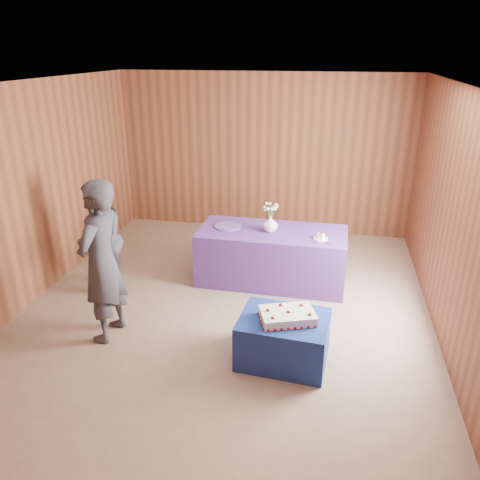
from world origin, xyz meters
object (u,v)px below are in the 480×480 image
(guest_left, at_px, (101,262))
(guest_right, at_px, (100,240))
(vase, at_px, (270,224))
(cake_table, at_px, (283,339))
(sheet_cake, at_px, (287,316))
(serving_table, at_px, (272,256))

(guest_left, relative_size, guest_right, 1.19)
(vase, relative_size, guest_left, 0.12)
(cake_table, bearing_deg, sheet_cake, -28.47)
(guest_right, bearing_deg, sheet_cake, 42.25)
(guest_right, bearing_deg, guest_left, 2.32)
(sheet_cake, relative_size, guest_right, 0.43)
(cake_table, distance_m, serving_table, 1.82)
(sheet_cake, distance_m, vase, 1.86)
(cake_table, relative_size, guest_right, 0.58)
(serving_table, bearing_deg, guest_right, -158.49)
(serving_table, relative_size, sheet_cake, 3.05)
(vase, bearing_deg, serving_table, 28.36)
(cake_table, xyz_separation_m, sheet_cake, (0.03, -0.02, 0.30))
(serving_table, height_order, guest_left, guest_left)
(cake_table, height_order, sheet_cake, sheet_cake)
(guest_right, bearing_deg, cake_table, 42.43)
(cake_table, height_order, serving_table, serving_table)
(guest_left, height_order, guest_right, guest_left)
(cake_table, xyz_separation_m, guest_right, (-2.49, 0.96, 0.52))
(cake_table, distance_m, guest_left, 2.10)
(sheet_cake, relative_size, vase, 3.07)
(serving_table, distance_m, guest_left, 2.42)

